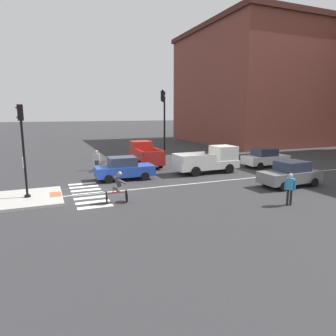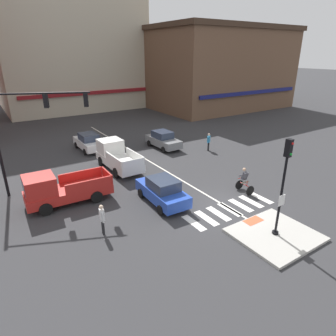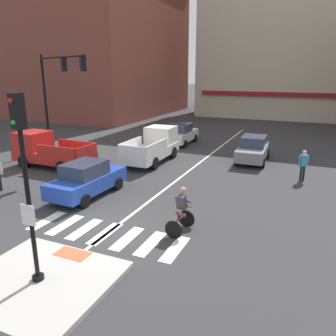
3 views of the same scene
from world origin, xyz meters
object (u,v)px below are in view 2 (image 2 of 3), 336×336
Objects in this scene: traffic_light_mast at (26,124)px; car_white_westbound_distant at (89,142)px; signal_pole at (284,180)px; pickup_truck_white_westbound_far at (116,156)px; pickup_truck_red_cross_left at (61,190)px; car_blue_westbound_near at (162,191)px; cyclist at (245,180)px; pedestrian_at_curb_left at (102,217)px; car_grey_eastbound_far at (163,140)px; pedestrian_waiting_far_side at (209,141)px.

traffic_light_mast is 10.11m from car_white_westbound_distant.
signal_pole is 0.97× the size of pickup_truck_white_westbound_far.
car_white_westbound_distant is 10.71m from pickup_truck_red_cross_left.
cyclist is at bearing -17.62° from car_blue_westbound_near.
signal_pole reaches higher than car_blue_westbound_near.
pedestrian_at_curb_left is at bearing -78.07° from pickup_truck_red_cross_left.
pickup_truck_white_westbound_far is 9.36m from pedestrian_at_curb_left.
pickup_truck_white_westbound_far reaches higher than cyclist.
pedestrian_at_curb_left is at bearing -106.19° from car_white_westbound_distant.
car_grey_eastbound_far is at bearing 21.99° from pickup_truck_white_westbound_far.
pedestrian_at_curb_left is at bearing -164.61° from car_blue_westbound_near.
signal_pole is 5.58m from cyclist.
pickup_truck_red_cross_left is at bearing 101.93° from pedestrian_at_curb_left.
car_white_westbound_distant is at bearing 50.28° from traffic_light_mast.
signal_pole reaches higher than pedestrian_at_curb_left.
traffic_light_mast is at bearing 128.10° from signal_pole.
cyclist reaches higher than car_white_westbound_distant.
traffic_light_mast is 1.31× the size of pickup_truck_red_cross_left.
car_blue_westbound_near is at bearing -88.62° from car_white_westbound_distant.
pickup_truck_red_cross_left is 4.51m from pedestrian_at_curb_left.
car_blue_westbound_near is 2.49× the size of pedestrian_waiting_far_side.
car_white_westbound_distant is at bearing 146.19° from pedestrian_waiting_far_side.
pedestrian_at_curb_left is at bearing 145.58° from signal_pole.
pedestrian_at_curb_left is (0.93, -4.42, 0.00)m from pickup_truck_red_cross_left.
cyclist is (5.31, -8.76, -0.11)m from pickup_truck_white_westbound_far.
car_grey_eastbound_far is (12.26, 3.92, -3.90)m from traffic_light_mast.
car_blue_westbound_near is 7.06m from pickup_truck_white_westbound_far.
cyclist is 9.73m from pedestrian_at_curb_left.
signal_pole is at bearing -64.66° from car_blue_westbound_near.
car_grey_eastbound_far is 2.48× the size of pedestrian_waiting_far_side.
traffic_light_mast is at bearing -176.86° from pedestrian_waiting_far_side.
car_grey_eastbound_far is 0.81× the size of pickup_truck_white_westbound_far.
pedestrian_waiting_far_side is at bearing -44.40° from car_grey_eastbound_far.
car_grey_eastbound_far is at bearing -27.28° from car_white_westbound_distant.
traffic_light_mast is 1.63× the size of car_white_westbound_distant.
pickup_truck_white_westbound_far is 3.07× the size of pedestrian_at_curb_left.
pickup_truck_red_cross_left reaches higher than car_grey_eastbound_far.
signal_pole is 0.97× the size of pickup_truck_red_cross_left.
pedestrian_waiting_far_side is at bearing 29.35° from pedestrian_at_curb_left.
cyclist reaches higher than car_grey_eastbound_far.
pickup_truck_red_cross_left is 3.09× the size of pedestrian_at_curb_left.
pickup_truck_white_westbound_far is at bearing 35.72° from pickup_truck_red_cross_left.
pickup_truck_white_westbound_far is at bearing 121.20° from cyclist.
cyclist is (10.65, -4.93, -0.11)m from pickup_truck_red_cross_left.
traffic_light_mast is 1.31× the size of pickup_truck_white_westbound_far.
pickup_truck_red_cross_left is at bearing 131.12° from signal_pole.
pedestrian_at_curb_left is (-4.41, -8.25, 0.00)m from pickup_truck_white_westbound_far.
car_grey_eastbound_far is (6.00, 9.46, 0.00)m from car_blue_westbound_near.
cyclist is at bearing -114.98° from pedestrian_waiting_far_side.
pickup_truck_white_westbound_far is at bearing 175.76° from pedestrian_waiting_far_side.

